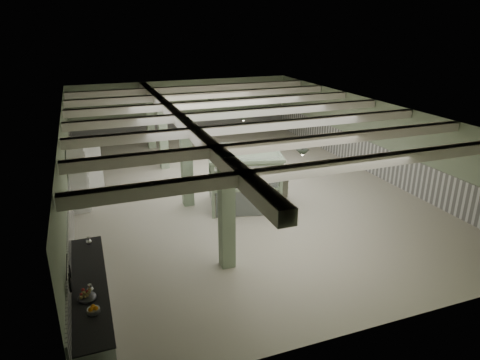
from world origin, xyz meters
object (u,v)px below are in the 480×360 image
object	(u,v)px
guard_booth	(244,168)
walkin_cooler	(79,176)
prep_counter	(91,298)
filing_cabinet	(281,184)

from	to	relation	value
guard_booth	walkin_cooler	bearing A→B (deg)	170.47
prep_counter	filing_cabinet	world-z (taller)	filing_cabinet
walkin_cooler	guard_booth	distance (m)	6.82
walkin_cooler	guard_booth	size ratio (longest dim) A/B	0.76
prep_counter	walkin_cooler	size ratio (longest dim) A/B	2.02
walkin_cooler	filing_cabinet	distance (m)	8.42
prep_counter	filing_cabinet	xyz separation A→B (m)	(7.96, 5.41, 0.11)
prep_counter	guard_booth	xyz separation A→B (m)	(6.16, 5.12, 1.14)
prep_counter	guard_booth	distance (m)	8.09
guard_booth	filing_cabinet	distance (m)	2.09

